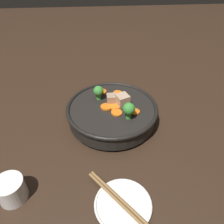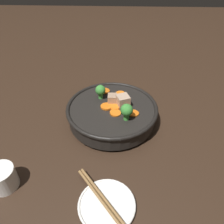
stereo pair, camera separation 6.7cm
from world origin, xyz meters
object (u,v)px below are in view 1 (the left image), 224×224
at_px(side_saucer, 122,205).
at_px(chopsticks_pair, 122,203).
at_px(tea_cup, 11,190).
at_px(stirfry_bowl, 112,112).

bearing_deg(side_saucer, chopsticks_pair, 0.00).
height_order(side_saucer, chopsticks_pair, chopsticks_pair).
relative_size(side_saucer, chopsticks_pair, 0.74).
bearing_deg(tea_cup, stirfry_bowl, -135.33).
distance_m(stirfry_bowl, tea_cup, 0.35).
relative_size(stirfry_bowl, chopsticks_pair, 1.64).
relative_size(tea_cup, chopsticks_pair, 0.37).
bearing_deg(chopsticks_pair, stirfry_bowl, -90.60).
height_order(stirfry_bowl, tea_cup, stirfry_bowl).
bearing_deg(side_saucer, stirfry_bowl, -90.60).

